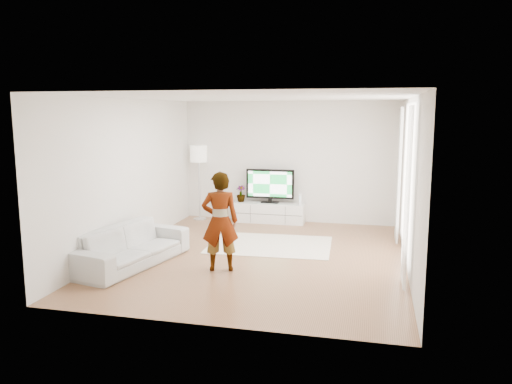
% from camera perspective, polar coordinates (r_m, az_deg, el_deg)
% --- Properties ---
extents(floor, '(6.00, 6.00, 0.00)m').
position_cam_1_polar(floor, '(9.00, 0.52, -7.35)').
color(floor, '#976644').
rests_on(floor, ground).
extents(ceiling, '(6.00, 6.00, 0.00)m').
position_cam_1_polar(ceiling, '(8.63, 0.55, 10.77)').
color(ceiling, white).
rests_on(ceiling, wall_back).
extents(wall_left, '(0.02, 6.00, 2.80)m').
position_cam_1_polar(wall_left, '(9.57, -14.23, 1.93)').
color(wall_left, silver).
rests_on(wall_left, floor).
extents(wall_right, '(0.02, 6.00, 2.80)m').
position_cam_1_polar(wall_right, '(8.51, 17.18, 0.93)').
color(wall_right, silver).
rests_on(wall_right, floor).
extents(wall_back, '(5.00, 0.02, 2.80)m').
position_cam_1_polar(wall_back, '(11.63, 3.82, 3.43)').
color(wall_back, silver).
rests_on(wall_back, floor).
extents(wall_front, '(5.00, 0.02, 2.80)m').
position_cam_1_polar(wall_front, '(5.86, -6.01, -2.30)').
color(wall_front, silver).
rests_on(wall_front, floor).
extents(window, '(0.01, 2.60, 2.50)m').
position_cam_1_polar(window, '(8.80, 16.94, 1.53)').
color(window, white).
rests_on(window, wall_right).
extents(curtain_near, '(0.04, 0.70, 2.60)m').
position_cam_1_polar(curtain_near, '(7.53, 16.88, -0.48)').
color(curtain_near, white).
rests_on(curtain_near, floor).
extents(curtain_far, '(0.04, 0.70, 2.60)m').
position_cam_1_polar(curtain_far, '(10.10, 16.03, 1.94)').
color(curtain_far, white).
rests_on(curtain_far, floor).
extents(media_console, '(1.63, 0.46, 0.46)m').
position_cam_1_polar(media_console, '(11.65, 1.58, -2.36)').
color(media_console, white).
rests_on(media_console, floor).
extents(television, '(1.13, 0.22, 0.78)m').
position_cam_1_polar(television, '(11.56, 1.62, 0.85)').
color(television, black).
rests_on(television, media_console).
extents(game_console, '(0.08, 0.18, 0.24)m').
position_cam_1_polar(game_console, '(11.46, 5.08, -0.81)').
color(game_console, white).
rests_on(game_console, media_console).
extents(potted_plant, '(0.22, 0.22, 0.38)m').
position_cam_1_polar(potted_plant, '(11.73, -1.74, -0.18)').
color(potted_plant, '#3F7238').
rests_on(potted_plant, media_console).
extents(rug, '(2.40, 1.78, 0.01)m').
position_cam_1_polar(rug, '(9.73, 1.63, -6.05)').
color(rug, white).
rests_on(rug, floor).
extents(player, '(0.68, 0.55, 1.62)m').
position_cam_1_polar(player, '(8.04, -4.13, -3.36)').
color(player, '#334772').
rests_on(player, rug).
extents(sofa, '(1.32, 2.38, 0.66)m').
position_cam_1_polar(sofa, '(8.69, -14.11, -5.99)').
color(sofa, '#B8B8B3').
rests_on(sofa, floor).
extents(floor_lamp, '(0.39, 0.39, 1.77)m').
position_cam_1_polar(floor_lamp, '(11.87, -6.57, 3.98)').
color(floor_lamp, silver).
rests_on(floor_lamp, floor).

